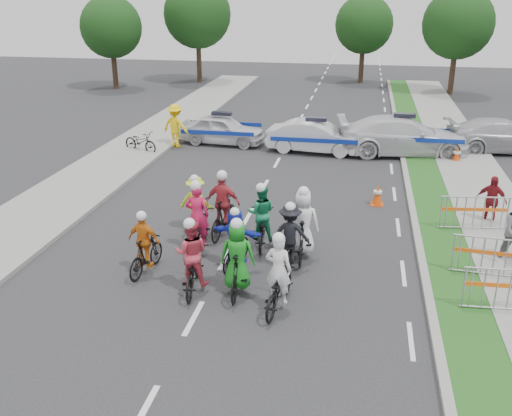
% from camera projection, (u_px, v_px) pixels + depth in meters
% --- Properties ---
extents(ground, '(90.00, 90.00, 0.00)m').
position_uv_depth(ground, '(194.00, 318.00, 12.40)').
color(ground, '#28282B').
rests_on(ground, ground).
extents(curb_right, '(0.20, 60.00, 0.12)m').
position_uv_depth(curb_right, '(418.00, 240.00, 16.08)').
color(curb_right, gray).
rests_on(curb_right, ground).
extents(grass_strip, '(1.20, 60.00, 0.11)m').
position_uv_depth(grass_strip, '(444.00, 242.00, 15.96)').
color(grass_strip, '#1E4E19').
rests_on(grass_strip, ground).
extents(sidewalk_right, '(2.40, 60.00, 0.13)m').
position_uv_depth(sidewalk_right, '(512.00, 247.00, 15.65)').
color(sidewalk_right, gray).
rests_on(sidewalk_right, ground).
extents(sidewalk_left, '(3.00, 60.00, 0.13)m').
position_uv_depth(sidewalk_left, '(41.00, 212.00, 18.08)').
color(sidewalk_left, gray).
rests_on(sidewalk_left, ground).
extents(rider_0, '(0.89, 1.92, 1.89)m').
position_uv_depth(rider_0, '(278.00, 283.00, 12.58)').
color(rider_0, black).
rests_on(rider_0, ground).
extents(rider_1, '(0.83, 1.86, 1.93)m').
position_uv_depth(rider_1, '(238.00, 264.00, 13.18)').
color(rider_1, black).
rests_on(rider_1, ground).
extents(rider_2, '(0.86, 1.90, 1.87)m').
position_uv_depth(rider_2, '(192.00, 263.00, 13.33)').
color(rider_2, black).
rests_on(rider_2, ground).
extents(rider_3, '(0.90, 1.67, 1.70)m').
position_uv_depth(rider_3, '(145.00, 249.00, 14.15)').
color(rider_3, black).
rests_on(rider_3, ground).
extents(rider_4, '(1.05, 1.83, 1.82)m').
position_uv_depth(rider_4, '(290.00, 242.00, 14.40)').
color(rider_4, black).
rests_on(rider_4, ground).
extents(rider_5, '(1.38, 1.64, 1.67)m').
position_uv_depth(rider_5, '(236.00, 242.00, 14.43)').
color(rider_5, black).
rests_on(rider_5, ground).
extents(rider_6, '(0.83, 2.05, 2.05)m').
position_uv_depth(rider_6, '(198.00, 228.00, 15.37)').
color(rider_6, black).
rests_on(rider_6, ground).
extents(rider_7, '(0.87, 1.95, 2.03)m').
position_uv_depth(rider_7, '(303.00, 230.00, 14.93)').
color(rider_7, black).
rests_on(rider_7, ground).
extents(rider_8, '(0.84, 1.87, 1.84)m').
position_uv_depth(rider_8, '(261.00, 222.00, 15.71)').
color(rider_8, black).
rests_on(rider_8, ground).
extents(rider_9, '(1.05, 1.96, 2.00)m').
position_uv_depth(rider_9, '(223.00, 211.00, 16.28)').
color(rider_9, black).
rests_on(rider_9, ground).
extents(rider_10, '(1.01, 1.76, 1.76)m').
position_uv_depth(rider_10, '(196.00, 209.00, 16.61)').
color(rider_10, black).
rests_on(rider_10, ground).
extents(police_car_0, '(4.01, 1.91, 1.32)m').
position_uv_depth(police_car_0, '(222.00, 130.00, 26.03)').
color(police_car_0, silver).
rests_on(police_car_0, ground).
extents(police_car_1, '(4.31, 1.88, 1.38)m').
position_uv_depth(police_car_1, '(316.00, 137.00, 24.67)').
color(police_car_1, silver).
rests_on(police_car_1, ground).
extents(police_car_2, '(5.81, 2.99, 1.61)m').
position_uv_depth(police_car_2, '(403.00, 136.00, 24.33)').
color(police_car_2, silver).
rests_on(police_car_2, ground).
extents(civilian_sedan, '(5.10, 2.59, 1.42)m').
position_uv_depth(civilian_sedan, '(503.00, 136.00, 24.74)').
color(civilian_sedan, '#BBBBC0').
rests_on(civilian_sedan, ground).
extents(spectator_2, '(0.97, 0.70, 1.53)m').
position_uv_depth(spectator_2, '(491.00, 200.00, 17.08)').
color(spectator_2, maroon).
rests_on(spectator_2, ground).
extents(marshal_hiviz, '(1.38, 1.01, 1.92)m').
position_uv_depth(marshal_hiviz, '(176.00, 126.00, 25.43)').
color(marshal_hiviz, yellow).
rests_on(marshal_hiviz, ground).
extents(barrier_0, '(2.02, 0.60, 1.12)m').
position_uv_depth(barrier_0, '(509.00, 292.00, 12.34)').
color(barrier_0, '#A5A8AD').
rests_on(barrier_0, ground).
extents(barrier_1, '(2.04, 0.67, 1.12)m').
position_uv_depth(barrier_1, '(494.00, 259.00, 13.85)').
color(barrier_1, '#A5A8AD').
rests_on(barrier_1, ground).
extents(barrier_2, '(2.05, 0.76, 1.12)m').
position_uv_depth(barrier_2, '(474.00, 215.00, 16.56)').
color(barrier_2, '#A5A8AD').
rests_on(barrier_2, ground).
extents(cone_0, '(0.40, 0.40, 0.70)m').
position_uv_depth(cone_0, '(378.00, 195.00, 18.76)').
color(cone_0, '#F24C0C').
rests_on(cone_0, ground).
extents(cone_1, '(0.40, 0.40, 0.70)m').
position_uv_depth(cone_1, '(457.00, 155.00, 23.22)').
color(cone_1, '#F24C0C').
rests_on(cone_1, ground).
extents(parked_bike, '(1.86, 1.24, 0.93)m').
position_uv_depth(parked_bike, '(140.00, 142.00, 24.74)').
color(parked_bike, black).
rests_on(parked_bike, ground).
extents(tree_0, '(4.20, 4.20, 6.30)m').
position_uv_depth(tree_0, '(111.00, 27.00, 38.96)').
color(tree_0, '#382619').
rests_on(tree_0, ground).
extents(tree_1, '(4.55, 4.55, 6.82)m').
position_uv_depth(tree_1, '(458.00, 24.00, 36.69)').
color(tree_1, '#382619').
rests_on(tree_1, ground).
extents(tree_3, '(4.90, 4.90, 7.35)m').
position_uv_depth(tree_3, '(197.00, 14.00, 41.51)').
color(tree_3, '#382619').
rests_on(tree_3, ground).
extents(tree_4, '(4.20, 4.20, 6.30)m').
position_uv_depth(tree_4, '(364.00, 25.00, 41.52)').
color(tree_4, '#382619').
rests_on(tree_4, ground).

